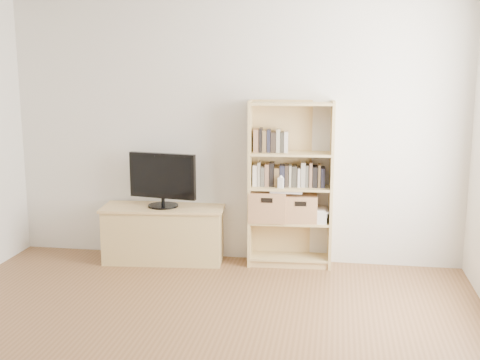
% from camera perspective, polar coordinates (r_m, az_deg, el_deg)
% --- Properties ---
extents(back_wall, '(4.50, 0.02, 2.60)m').
position_cam_1_polar(back_wall, '(5.95, -0.62, 4.66)').
color(back_wall, silver).
rests_on(back_wall, floor).
extents(tv_stand, '(1.20, 0.55, 0.53)m').
position_cam_1_polar(tv_stand, '(6.10, -7.23, -5.18)').
color(tv_stand, tan).
rests_on(tv_stand, floor).
extents(bookshelf, '(0.82, 0.34, 1.61)m').
position_cam_1_polar(bookshelf, '(5.82, 4.79, -0.44)').
color(bookshelf, tan).
rests_on(bookshelf, floor).
extents(television, '(0.69, 0.17, 0.54)m').
position_cam_1_polar(television, '(5.97, -7.36, 0.03)').
color(television, black).
rests_on(television, tv_stand).
extents(books_row_mid, '(0.85, 0.20, 0.23)m').
position_cam_1_polar(books_row_mid, '(5.82, 4.81, 0.51)').
color(books_row_mid, beige).
rests_on(books_row_mid, bookshelf).
extents(books_row_upper, '(0.35, 0.15, 0.18)m').
position_cam_1_polar(books_row_upper, '(5.78, 3.08, 3.56)').
color(books_row_upper, beige).
rests_on(books_row_upper, bookshelf).
extents(baby_monitor, '(0.06, 0.04, 0.10)m').
position_cam_1_polar(baby_monitor, '(5.73, 3.88, -0.28)').
color(baby_monitor, white).
rests_on(baby_monitor, bookshelf).
extents(basket_left, '(0.37, 0.31, 0.29)m').
position_cam_1_polar(basket_left, '(5.87, 2.65, -2.44)').
color(basket_left, '#A36D49').
rests_on(basket_left, bookshelf).
extents(basket_right, '(0.34, 0.29, 0.26)m').
position_cam_1_polar(basket_right, '(5.86, 5.72, -2.65)').
color(basket_right, '#A36D49').
rests_on(basket_right, bookshelf).
extents(laptop, '(0.31, 0.21, 0.02)m').
position_cam_1_polar(laptop, '(5.81, 4.46, -0.99)').
color(laptop, silver).
rests_on(laptop, basket_left).
extents(magazine_stack, '(0.16, 0.24, 0.11)m').
position_cam_1_polar(magazine_stack, '(5.89, 7.45, -3.41)').
color(magazine_stack, silver).
rests_on(magazine_stack, bookshelf).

